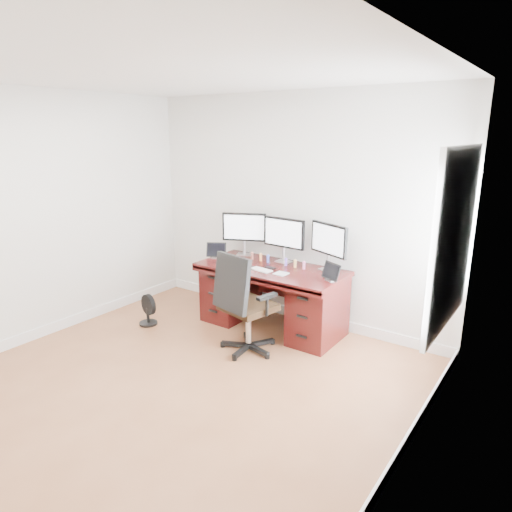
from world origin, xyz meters
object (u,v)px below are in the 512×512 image
Objects in this scene: floor_fan at (148,310)px; office_chair at (245,320)px; monitor_center at (284,234)px; keyboard at (261,270)px; desk at (272,295)px.

office_chair is at bearing 16.74° from floor_fan.
keyboard is (-0.02, -0.44, -0.33)m from monitor_center.
monitor_center is 2.22× the size of keyboard.
keyboard is at bearing -89.61° from monitor_center.
desk is at bearing 110.65° from office_chair.
desk is 0.41m from keyboard.
monitor_center is at bearing 108.43° from office_chair.
monitor_center is at bearing 95.79° from keyboard.
desk is 0.72m from monitor_center.
monitor_center is (-0.10, 0.92, 0.73)m from office_chair.
floor_fan is 0.68× the size of monitor_center.
office_chair is 1.96× the size of monitor_center.
office_chair is 2.89× the size of floor_fan.
desk is 1.58× the size of office_chair.
desk reaches higher than floor_fan.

